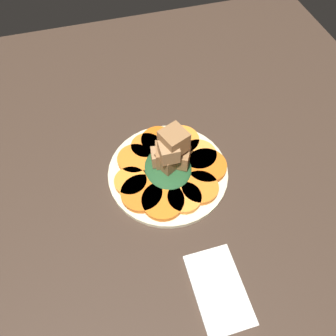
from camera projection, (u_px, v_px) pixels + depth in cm
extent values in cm
cube|color=#38281E|center=(168.00, 176.00, 70.62)|extent=(120.00, 120.00, 2.00)
cylinder|color=beige|center=(168.00, 172.00, 69.38)|extent=(25.30, 25.30, 1.00)
cylinder|color=white|center=(168.00, 172.00, 69.34)|extent=(20.24, 20.24, 1.00)
cylinder|color=orange|center=(200.00, 188.00, 65.89)|extent=(7.51, 7.51, 1.16)
cylinder|color=orange|center=(206.00, 166.00, 68.84)|extent=(8.58, 8.58, 1.16)
cylinder|color=#F99439|center=(198.00, 155.00, 70.42)|extent=(7.83, 7.83, 1.16)
cylinder|color=orange|center=(181.00, 140.00, 72.69)|extent=(8.00, 8.00, 1.16)
cylinder|color=#D66114|center=(159.00, 140.00, 72.68)|extent=(7.64, 7.64, 1.16)
cylinder|color=orange|center=(146.00, 146.00, 71.76)|extent=(6.73, 6.73, 1.16)
cylinder|color=orange|center=(135.00, 159.00, 69.81)|extent=(7.51, 7.51, 1.16)
cylinder|color=orange|center=(131.00, 182.00, 66.69)|extent=(6.69, 6.69, 1.16)
cylinder|color=orange|center=(142.00, 193.00, 65.15)|extent=(8.36, 8.36, 1.16)
cylinder|color=orange|center=(163.00, 201.00, 64.20)|extent=(8.46, 8.46, 1.16)
cylinder|color=orange|center=(184.00, 198.00, 64.59)|extent=(6.79, 6.79, 1.16)
ellipsoid|color=#1E4723|center=(168.00, 168.00, 68.06)|extent=(10.96, 9.86, 1.98)
cube|color=olive|center=(179.00, 156.00, 66.29)|extent=(5.09, 5.09, 3.75)
cube|color=#9E754C|center=(159.00, 157.00, 66.43)|extent=(3.69, 3.69, 3.27)
cube|color=brown|center=(167.00, 161.00, 65.46)|extent=(5.27, 5.27, 3.87)
cube|color=olive|center=(166.00, 155.00, 66.07)|extent=(5.13, 5.13, 4.31)
cube|color=olive|center=(174.00, 141.00, 62.07)|extent=(5.96, 5.96, 4.58)
cube|color=#9E754C|center=(168.00, 152.00, 62.35)|extent=(3.70, 3.70, 3.63)
cube|color=#B2B2B7|center=(191.00, 152.00, 71.39)|extent=(11.36, 2.51, 0.40)
cube|color=#B2B2B7|center=(196.00, 176.00, 67.89)|extent=(1.65, 2.46, 0.40)
cube|color=#B2B2B7|center=(204.00, 187.00, 66.36)|extent=(4.46, 0.86, 0.40)
cube|color=#B2B2B7|center=(201.00, 188.00, 66.31)|extent=(4.46, 0.86, 0.40)
cube|color=#B2B2B7|center=(198.00, 188.00, 66.25)|extent=(4.46, 0.86, 0.40)
cube|color=#B2B2B7|center=(194.00, 189.00, 66.19)|extent=(4.46, 0.86, 0.40)
cube|color=silver|center=(219.00, 289.00, 56.07)|extent=(14.17, 8.50, 0.80)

